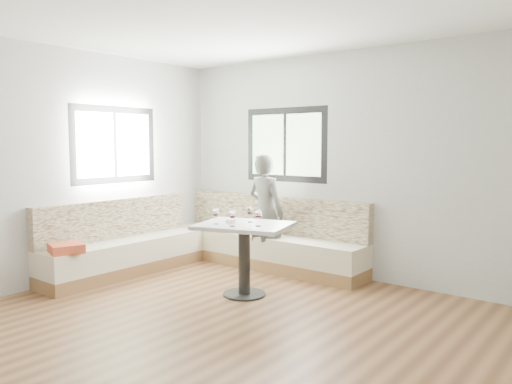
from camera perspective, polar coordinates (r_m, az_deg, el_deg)
room at (r=4.38m, az=-5.92°, el=2.19°), size 5.01×5.01×2.81m
banquette at (r=6.67m, az=-5.86°, el=-6.02°), size 2.90×2.80×0.95m
table at (r=5.48m, az=-1.35°, el=-5.70°), size 1.15×1.00×0.80m
person at (r=6.55m, az=1.13°, el=-2.33°), size 0.60×0.43×1.54m
olive_ramekin at (r=5.48m, az=-2.89°, el=-3.34°), size 0.11×0.11×0.04m
wine_glass_a at (r=5.41m, az=-4.62°, el=-2.36°), size 0.08×0.08×0.18m
wine_glass_b at (r=5.25m, az=-2.72°, el=-2.59°), size 0.08×0.08×0.18m
wine_glass_c at (r=5.25m, az=0.27°, el=-2.59°), size 0.08×0.08×0.18m
wine_glass_d at (r=5.52m, az=-0.68°, el=-2.19°), size 0.08×0.08×0.18m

